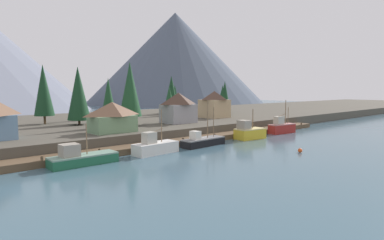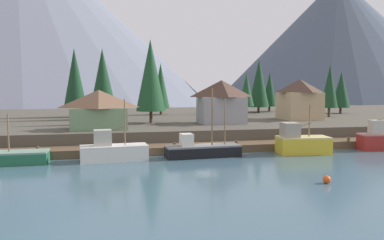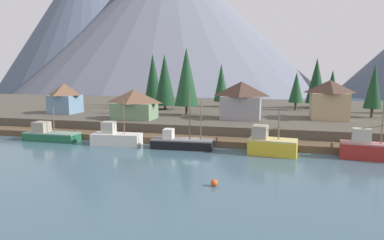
# 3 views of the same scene
# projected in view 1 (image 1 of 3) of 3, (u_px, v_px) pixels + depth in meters

# --- Properties ---
(ground_plane) EXTENTS (400.00, 400.00, 1.00)m
(ground_plane) POSITION_uv_depth(u_px,v_px,m) (142.00, 135.00, 75.79)
(ground_plane) COLOR #3D5B6B
(dock) EXTENTS (80.00, 4.00, 1.60)m
(dock) POSITION_uv_depth(u_px,v_px,m) (193.00, 140.00, 62.21)
(dock) COLOR brown
(dock) RESTS_ON ground_plane
(shoreline_bank) EXTENTS (400.00, 56.00, 2.50)m
(shoreline_bank) POSITION_uv_depth(u_px,v_px,m) (117.00, 124.00, 84.60)
(shoreline_bank) COLOR #4C473D
(shoreline_bank) RESTS_ON ground_plane
(mountain_east_peak) EXTENTS (124.16, 124.16, 63.03)m
(mountain_east_peak) POSITION_uv_depth(u_px,v_px,m) (175.00, 58.00, 229.06)
(mountain_east_peak) COLOR #475160
(mountain_east_peak) RESTS_ON ground_plane
(fishing_boat_green) EXTENTS (9.11, 2.94, 5.57)m
(fishing_boat_green) POSITION_uv_depth(u_px,v_px,m) (81.00, 158.00, 44.04)
(fishing_boat_green) COLOR #1E5B3D
(fishing_boat_green) RESTS_ON ground_plane
(fishing_boat_white) EXTENTS (7.76, 3.36, 7.07)m
(fishing_boat_white) POSITION_uv_depth(u_px,v_px,m) (155.00, 147.00, 51.71)
(fishing_boat_white) COLOR silver
(fishing_boat_white) RESTS_ON ground_plane
(fishing_boat_black) EXTENTS (9.14, 3.24, 8.29)m
(fishing_boat_black) POSITION_uv_depth(u_px,v_px,m) (203.00, 141.00, 58.67)
(fishing_boat_black) COLOR black
(fishing_boat_black) RESTS_ON ground_plane
(fishing_boat_yellow) EXTENTS (6.70, 3.80, 6.16)m
(fishing_boat_yellow) POSITION_uv_depth(u_px,v_px,m) (249.00, 132.00, 66.87)
(fishing_boat_yellow) COLOR gold
(fishing_boat_yellow) RESTS_ON ground_plane
(fishing_boat_red) EXTENTS (7.41, 2.97, 7.65)m
(fishing_boat_red) POSITION_uv_depth(u_px,v_px,m) (281.00, 127.00, 75.35)
(fishing_boat_red) COLOR maroon
(fishing_boat_red) RESTS_ON ground_plane
(house_green) EXTENTS (8.01, 5.14, 5.48)m
(house_green) POSITION_uv_depth(u_px,v_px,m) (112.00, 117.00, 58.35)
(house_green) COLOR #6B8E66
(house_green) RESTS_ON shoreline_bank
(house_tan) EXTENTS (6.68, 6.72, 7.19)m
(house_tan) POSITION_uv_depth(u_px,v_px,m) (214.00, 104.00, 87.90)
(house_tan) COLOR tan
(house_tan) RESTS_ON shoreline_bank
(house_grey) EXTENTS (7.45, 5.68, 6.93)m
(house_grey) POSITION_uv_depth(u_px,v_px,m) (178.00, 107.00, 74.50)
(house_grey) COLOR gray
(house_grey) RESTS_ON shoreline_bank
(conifer_near_left) EXTENTS (4.30, 4.30, 13.17)m
(conifer_near_left) POSITION_uv_depth(u_px,v_px,m) (44.00, 90.00, 71.54)
(conifer_near_left) COLOR #4C3823
(conifer_near_left) RESTS_ON shoreline_bank
(conifer_near_right) EXTENTS (3.24, 3.24, 10.10)m
(conifer_near_right) POSITION_uv_depth(u_px,v_px,m) (225.00, 95.00, 95.99)
(conifer_near_right) COLOR #4C3823
(conifer_near_right) RESTS_ON shoreline_bank
(conifer_mid_left) EXTENTS (3.25, 3.25, 8.59)m
(conifer_mid_left) POSITION_uv_depth(u_px,v_px,m) (169.00, 98.00, 94.15)
(conifer_mid_left) COLOR #4C3823
(conifer_mid_left) RESTS_ON shoreline_bank
(conifer_mid_right) EXTENTS (4.90, 4.90, 12.64)m
(conifer_mid_right) POSITION_uv_depth(u_px,v_px,m) (78.00, 93.00, 70.36)
(conifer_mid_right) COLOR #4C3823
(conifer_mid_right) RESTS_ON shoreline_bank
(conifer_back_left) EXTENTS (4.00, 4.00, 9.01)m
(conifer_back_left) POSITION_uv_depth(u_px,v_px,m) (223.00, 97.00, 107.06)
(conifer_back_left) COLOR #4C3823
(conifer_back_left) RESTS_ON shoreline_bank
(conifer_back_right) EXTENTS (3.54, 3.54, 9.07)m
(conifer_back_right) POSITION_uv_depth(u_px,v_px,m) (175.00, 97.00, 106.17)
(conifer_back_right) COLOR #4C3823
(conifer_back_right) RESTS_ON shoreline_bank
(conifer_centre) EXTENTS (4.69, 4.69, 11.83)m
(conifer_centre) POSITION_uv_depth(u_px,v_px,m) (171.00, 93.00, 100.86)
(conifer_centre) COLOR #4C3823
(conifer_centre) RESTS_ON shoreline_bank
(conifer_far_left) EXTENTS (3.63, 3.63, 10.63)m
(conifer_far_left) POSITION_uv_depth(u_px,v_px,m) (108.00, 96.00, 84.78)
(conifer_far_left) COLOR #4C3823
(conifer_far_left) RESTS_ON shoreline_bank
(conifer_far_right) EXTENTS (4.76, 4.76, 13.48)m
(conifer_far_right) POSITION_uv_depth(u_px,v_px,m) (130.00, 89.00, 68.61)
(conifer_far_right) COLOR #4C3823
(conifer_far_right) RESTS_ON shoreline_bank
(channel_buoy) EXTENTS (0.70, 0.70, 0.70)m
(channel_buoy) POSITION_uv_depth(u_px,v_px,m) (300.00, 150.00, 52.72)
(channel_buoy) COLOR #E04C19
(channel_buoy) RESTS_ON ground_plane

